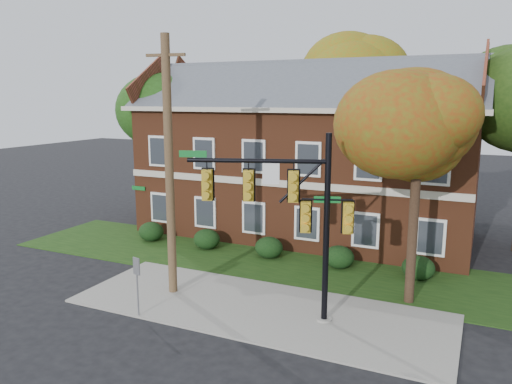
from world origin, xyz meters
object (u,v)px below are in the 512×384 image
at_px(hedge_right, 339,257).
at_px(utility_pole, 169,167).
at_px(traffic_signal, 292,207).
at_px(tree_near_right, 425,128).
at_px(hedge_center, 269,248).
at_px(hedge_far_right, 418,268).
at_px(hedge_far_left, 151,232).
at_px(tree_left_rear, 152,114).
at_px(tree_far_rear, 364,81).
at_px(hedge_left, 207,239).
at_px(apartment_building, 306,147).
at_px(sign_post, 137,277).

distance_m(hedge_right, utility_pole, 8.98).
relative_size(hedge_right, traffic_signal, 0.21).
xyz_separation_m(tree_near_right, utility_pole, (-8.96, -2.86, -1.57)).
bearing_deg(hedge_right, hedge_center, 180.00).
bearing_deg(hedge_far_right, tree_near_right, -85.48).
height_order(hedge_far_left, tree_near_right, tree_near_right).
height_order(tree_left_rear, traffic_signal, tree_left_rear).
distance_m(tree_left_rear, tree_far_rear, 14.40).
height_order(hedge_left, hedge_center, same).
distance_m(hedge_right, hedge_far_right, 3.50).
bearing_deg(hedge_right, tree_left_rear, 162.63).
distance_m(hedge_center, tree_near_right, 9.90).
height_order(apartment_building, utility_pole, utility_pole).
bearing_deg(hedge_left, tree_near_right, -14.81).
relative_size(hedge_center, hedge_right, 1.00).
height_order(hedge_center, hedge_far_right, same).
xyz_separation_m(traffic_signal, sign_post, (-5.02, -1.99, -2.59)).
height_order(hedge_left, tree_far_rear, tree_far_rear).
relative_size(hedge_left, tree_left_rear, 0.16).
distance_m(traffic_signal, sign_post, 5.99).
height_order(apartment_building, hedge_right, apartment_building).
distance_m(hedge_far_left, tree_left_rear, 7.90).
bearing_deg(hedge_center, utility_pole, -106.97).
height_order(tree_far_rear, traffic_signal, tree_far_rear).
xyz_separation_m(hedge_center, tree_near_right, (7.22, -2.83, 6.14)).
bearing_deg(apartment_building, tree_far_rear, 80.29).
distance_m(tree_left_rear, traffic_signal, 16.89).
xyz_separation_m(hedge_center, sign_post, (-1.58, -8.10, 0.98)).
xyz_separation_m(hedge_far_left, sign_post, (5.42, -8.10, 0.98)).
bearing_deg(hedge_far_right, sign_post, -136.66).
height_order(hedge_center, utility_pole, utility_pole).
bearing_deg(apartment_building, traffic_signal, -73.16).
height_order(hedge_right, tree_near_right, tree_near_right).
height_order(hedge_far_left, tree_left_rear, tree_left_rear).
distance_m(apartment_building, hedge_left, 7.73).
relative_size(hedge_far_left, hedge_right, 1.00).
bearing_deg(tree_left_rear, traffic_signal, -37.89).
relative_size(apartment_building, utility_pole, 1.87).
bearing_deg(hedge_left, utility_pole, -72.78).
bearing_deg(hedge_far_left, traffic_signal, -30.34).
bearing_deg(apartment_building, hedge_far_left, -143.11).
xyz_separation_m(hedge_left, tree_far_rear, (4.84, 13.09, 8.32)).
distance_m(hedge_left, hedge_center, 3.50).
relative_size(hedge_far_left, tree_far_rear, 0.12).
bearing_deg(tree_far_rear, hedge_center, -95.85).
xyz_separation_m(hedge_left, tree_near_right, (10.72, -2.83, 6.14)).
xyz_separation_m(hedge_far_left, hedge_far_right, (14.00, 0.00, 0.00)).
xyz_separation_m(hedge_far_right, utility_pole, (-8.74, -5.69, 4.57)).
xyz_separation_m(tree_near_right, tree_far_rear, (-5.88, 15.93, 2.17)).
bearing_deg(hedge_far_left, sign_post, -56.22).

